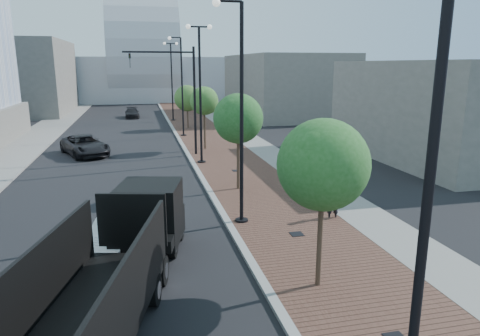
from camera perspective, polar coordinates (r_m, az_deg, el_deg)
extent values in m
cube|color=#4C2D23|center=(48.40, -4.70, 5.42)|extent=(7.00, 140.00, 0.12)
cube|color=slate|center=(48.86, -1.55, 5.54)|extent=(2.40, 140.00, 0.13)
cube|color=gray|center=(48.01, -8.85, 5.25)|extent=(0.30, 140.00, 0.14)
cube|color=slate|center=(48.81, -24.28, 4.34)|extent=(4.00, 140.00, 0.12)
cube|color=black|center=(16.35, -11.68, -5.81)|extent=(2.60, 2.66, 2.21)
cube|color=black|center=(17.97, -10.56, -6.43)|extent=(2.09, 0.91, 1.11)
cube|color=black|center=(15.19, -12.78, -9.64)|extent=(2.23, 1.17, 0.43)
cube|color=black|center=(10.38, -20.27, -19.62)|extent=(3.95, 8.12, 0.10)
cube|color=black|center=(10.38, -26.35, -14.82)|extent=(1.99, 7.63, 1.70)
cube|color=black|center=(9.63, -14.54, -16.04)|extent=(1.99, 7.63, 1.70)
cube|color=black|center=(13.89, -13.95, -6.64)|extent=(2.09, 0.61, 1.70)
cylinder|color=black|center=(16.37, -15.06, -9.65)|extent=(0.47, 0.97, 0.94)
cylinder|color=silver|center=(16.37, -15.06, -9.65)|extent=(0.40, 0.57, 0.51)
cylinder|color=black|center=(15.99, -8.79, -9.91)|extent=(0.47, 0.97, 0.94)
cylinder|color=silver|center=(15.99, -8.79, -9.91)|extent=(0.40, 0.57, 0.51)
cylinder|color=black|center=(17.80, -13.68, -7.66)|extent=(0.47, 0.97, 0.94)
cylinder|color=silver|center=(17.80, -13.68, -7.66)|extent=(0.40, 0.57, 0.51)
cylinder|color=black|center=(17.45, -7.93, -7.84)|extent=(0.47, 0.97, 0.94)
cylinder|color=silver|center=(17.45, -7.93, -7.84)|extent=(0.40, 0.57, 0.51)
cylinder|color=black|center=(13.63, -18.77, -14.82)|extent=(0.47, 0.97, 0.94)
cylinder|color=silver|center=(13.63, -18.77, -14.82)|extent=(0.40, 0.57, 0.51)
cylinder|color=black|center=(13.16, -11.13, -15.39)|extent=(0.47, 0.97, 0.94)
cylinder|color=silver|center=(13.16, -11.13, -15.39)|extent=(0.40, 0.57, 0.51)
cylinder|color=black|center=(14.64, -17.20, -12.66)|extent=(0.47, 0.97, 0.94)
cylinder|color=silver|center=(14.64, -17.20, -12.66)|extent=(0.40, 0.57, 0.51)
cylinder|color=black|center=(14.20, -10.13, -13.08)|extent=(0.47, 0.97, 0.94)
cylinder|color=silver|center=(14.20, -10.13, -13.08)|extent=(0.40, 0.57, 0.51)
imported|color=white|center=(16.86, -15.67, -8.20)|extent=(2.65, 4.43, 1.38)
imported|color=black|center=(35.17, -19.62, 2.81)|extent=(4.44, 5.99, 1.51)
imported|color=black|center=(58.58, -13.92, 7.01)|extent=(1.84, 4.29, 1.23)
imported|color=black|center=(19.74, 12.02, -4.29)|extent=(0.67, 0.49, 1.70)
cylinder|color=black|center=(7.14, 23.19, -5.09)|extent=(0.16, 0.16, 9.00)
cylinder|color=black|center=(19.09, 0.20, -6.98)|extent=(0.56, 0.56, 0.20)
cylinder|color=black|center=(18.02, 0.21, 6.61)|extent=(0.16, 0.16, 9.00)
cylinder|color=black|center=(17.94, -1.44, 20.99)|extent=(1.00, 0.10, 0.10)
sphere|color=silver|center=(17.84, -3.12, 20.79)|extent=(0.32, 0.32, 0.32)
cylinder|color=black|center=(30.44, -5.03, 0.73)|extent=(0.56, 0.56, 0.20)
cylinder|color=black|center=(29.78, -5.21, 9.25)|extent=(0.16, 0.16, 9.00)
cylinder|color=black|center=(29.80, -5.40, 17.91)|extent=(1.40, 0.10, 0.10)
sphere|color=silver|center=(29.71, -6.81, 17.89)|extent=(0.32, 0.32, 0.32)
sphere|color=silver|center=(29.90, -4.00, 17.92)|extent=(0.32, 0.32, 0.32)
cylinder|color=black|center=(42.15, -7.38, 4.22)|extent=(0.56, 0.56, 0.20)
cylinder|color=black|center=(41.67, -7.57, 10.36)|extent=(0.16, 0.16, 9.00)
cylinder|color=black|center=(41.64, -8.48, 16.53)|extent=(1.00, 0.10, 0.10)
sphere|color=silver|center=(41.59, -9.20, 16.41)|extent=(0.32, 0.32, 0.32)
cylinder|color=black|center=(53.98, -8.72, 6.18)|extent=(0.56, 0.56, 0.20)
cylinder|color=black|center=(53.61, -8.89, 10.97)|extent=(0.16, 0.16, 9.00)
cylinder|color=black|center=(53.62, -9.07, 15.78)|extent=(1.40, 0.10, 0.10)
sphere|color=silver|center=(53.57, -9.85, 15.75)|extent=(0.32, 0.32, 0.32)
sphere|color=silver|center=(53.68, -8.30, 15.80)|extent=(0.32, 0.32, 0.32)
cylinder|color=black|center=(32.79, -5.93, 8.52)|extent=(0.18, 0.18, 8.00)
cylinder|color=black|center=(32.46, -10.62, 14.68)|extent=(5.00, 0.12, 0.12)
imported|color=black|center=(32.41, -14.20, 13.45)|extent=(0.16, 0.20, 1.00)
cylinder|color=#382619|center=(13.45, 10.42, -8.29)|extent=(0.16, 0.16, 3.66)
sphere|color=#225B1F|center=(12.83, 10.81, 0.42)|extent=(2.70, 2.70, 2.70)
sphere|color=#225B1F|center=(13.32, 11.82, -0.31)|extent=(1.89, 1.89, 1.89)
sphere|color=#225B1F|center=(12.37, 10.17, 1.70)|extent=(1.62, 1.62, 1.62)
cylinder|color=#382619|center=(23.51, -0.24, 1.37)|extent=(0.16, 0.16, 3.70)
sphere|color=#1E541D|center=(23.16, -0.25, 6.49)|extent=(2.66, 2.66, 2.66)
sphere|color=#1E541D|center=(23.58, 0.54, 5.96)|extent=(1.86, 1.86, 1.86)
sphere|color=#1E541D|center=(22.76, -0.82, 7.30)|extent=(1.59, 1.59, 1.59)
cylinder|color=#382619|center=(35.14, -4.65, 5.33)|extent=(0.16, 0.16, 3.68)
sphere|color=#316623|center=(34.91, -4.71, 8.75)|extent=(2.26, 2.26, 2.26)
sphere|color=#316623|center=(35.29, -4.13, 8.38)|extent=(1.58, 1.58, 1.58)
sphere|color=#316623|center=(34.54, -5.15, 9.30)|extent=(1.35, 1.35, 1.35)
cylinder|color=#382619|center=(46.99, -6.86, 6.93)|extent=(0.16, 0.16, 3.05)
sphere|color=#335F20|center=(46.82, -6.92, 9.05)|extent=(2.75, 2.75, 2.75)
sphere|color=#335F20|center=(47.18, -6.46, 8.83)|extent=(1.92, 1.92, 1.92)
sphere|color=#335F20|center=(46.47, -7.26, 9.39)|extent=(1.65, 1.65, 1.65)
cube|color=#ABAFB6|center=(92.47, -12.46, 11.40)|extent=(50.00, 28.00, 8.00)
cube|color=#605D57|center=(69.41, -27.38, 10.50)|extent=(14.00, 20.00, 10.00)
cube|color=#66635C|center=(60.71, 5.72, 10.75)|extent=(12.00, 22.00, 8.00)
cube|color=#615E57|center=(35.01, 25.07, 6.83)|extent=(10.00, 16.00, 7.00)
cube|color=black|center=(17.80, 7.43, -8.56)|extent=(0.50, 0.50, 0.02)
cube|color=black|center=(27.87, -0.48, -0.34)|extent=(0.50, 0.50, 0.02)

